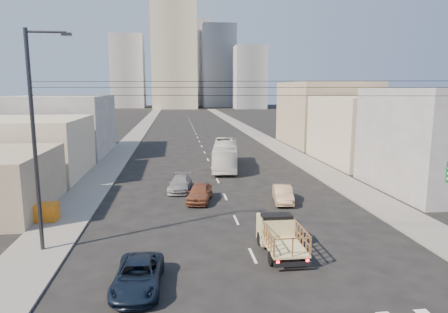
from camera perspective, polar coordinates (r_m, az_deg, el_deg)
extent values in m
plane|color=black|center=(20.56, 5.23, -16.14)|extent=(420.00, 420.00, 0.00)
cube|color=slate|center=(88.87, -11.92, 3.70)|extent=(3.50, 180.00, 0.12)
cube|color=slate|center=(89.92, 3.20, 3.96)|extent=(3.50, 180.00, 0.12)
cube|color=silver|center=(22.34, 4.12, -13.93)|extent=(0.15, 2.00, 0.01)
cube|color=silver|center=(27.86, 1.74, -9.05)|extent=(0.15, 2.00, 0.01)
cube|color=silver|center=(33.54, 0.19, -5.79)|extent=(0.15, 2.00, 0.01)
cube|color=silver|center=(39.32, -0.90, -3.48)|extent=(0.15, 2.00, 0.01)
cube|color=silver|center=(45.16, -1.70, -1.77)|extent=(0.15, 2.00, 0.01)
cube|color=silver|center=(51.03, -2.32, -0.44)|extent=(0.15, 2.00, 0.01)
cube|color=silver|center=(56.93, -2.81, 0.61)|extent=(0.15, 2.00, 0.01)
cube|color=silver|center=(62.85, -3.21, 1.46)|extent=(0.15, 2.00, 0.01)
cube|color=silver|center=(68.79, -3.54, 2.16)|extent=(0.15, 2.00, 0.01)
cube|color=silver|center=(74.73, -3.81, 2.76)|extent=(0.15, 2.00, 0.01)
cube|color=silver|center=(80.68, -4.05, 3.26)|extent=(0.15, 2.00, 0.01)
cube|color=silver|center=(86.64, -4.25, 3.70)|extent=(0.15, 2.00, 0.01)
cube|color=silver|center=(92.60, -4.43, 4.08)|extent=(0.15, 2.00, 0.01)
cube|color=silver|center=(98.57, -4.59, 4.41)|extent=(0.15, 2.00, 0.01)
cube|color=silver|center=(104.54, -4.73, 4.71)|extent=(0.15, 2.00, 0.01)
cube|color=silver|center=(110.52, -4.85, 4.97)|extent=(0.15, 2.00, 0.01)
cube|color=silver|center=(116.50, -4.96, 5.21)|extent=(0.15, 2.00, 0.01)
cube|color=silver|center=(122.48, -5.06, 5.42)|extent=(0.15, 2.00, 0.01)
cube|color=#C4B883|center=(21.87, 8.63, -12.58)|extent=(1.90, 3.00, 0.12)
cube|color=#C4B883|center=(23.58, 7.33, -10.22)|extent=(1.90, 1.60, 1.50)
cube|color=black|center=(23.15, 7.51, -9.03)|extent=(1.70, 0.90, 0.70)
cube|color=#2D2D33|center=(20.62, 9.79, -14.94)|extent=(1.90, 0.12, 0.22)
cube|color=#FF0C0C|center=(20.37, 7.71, -14.74)|extent=(0.15, 0.05, 0.12)
cube|color=#FF0C0C|center=(20.78, 11.85, -14.36)|extent=(0.15, 0.05, 0.12)
cylinder|color=black|center=(23.68, 5.20, -11.56)|extent=(0.25, 0.76, 0.76)
cylinder|color=black|center=(24.08, 9.24, -11.28)|extent=(0.25, 0.76, 0.76)
cylinder|color=black|center=(21.16, 6.84, -14.26)|extent=(0.25, 0.76, 0.76)
cylinder|color=black|center=(21.61, 11.35, -13.86)|extent=(0.25, 0.76, 0.76)
imported|color=black|center=(19.12, -12.19, -16.33)|extent=(2.27, 4.59, 1.25)
imported|color=silver|center=(45.48, 0.19, 0.28)|extent=(4.07, 11.28, 3.07)
imported|color=brown|center=(32.13, -3.48, -5.17)|extent=(2.56, 4.54, 1.46)
imported|color=tan|center=(32.24, 8.41, -5.33)|extent=(2.02, 4.17, 1.32)
imported|color=gray|center=(35.61, -6.31, -3.88)|extent=(2.43, 4.65, 1.29)
cylinder|color=#2D2D33|center=(23.50, -25.46, 1.54)|extent=(0.22, 0.22, 12.00)
cylinder|color=#2D2D33|center=(23.20, -24.09, 15.94)|extent=(2.00, 0.12, 0.12)
cube|color=#2D2D33|center=(22.93, -21.59, 15.93)|extent=(0.50, 0.25, 0.15)
cylinder|color=black|center=(20.00, 4.73, 10.67)|extent=(23.01, 5.02, 0.02)
cylinder|color=black|center=(19.99, 4.72, 9.81)|extent=(23.01, 5.02, 0.02)
cylinder|color=black|center=(20.00, 4.70, 8.67)|extent=(23.01, 5.02, 0.02)
cube|color=orange|center=(30.00, -24.28, -7.94)|extent=(1.80, 1.20, 0.38)
cube|color=orange|center=(29.89, -24.33, -7.24)|extent=(1.80, 1.20, 0.38)
cube|color=orange|center=(29.79, -24.38, -6.54)|extent=(1.80, 1.20, 0.38)
cube|color=gray|center=(39.73, 28.54, 2.06)|extent=(10.00, 12.00, 9.00)
cube|color=#C1B59C|center=(51.97, 20.04, 3.61)|extent=(11.00, 14.00, 8.00)
cube|color=gray|center=(66.68, 14.26, 5.96)|extent=(12.00, 16.00, 10.00)
cube|color=#C1B59C|center=(45.07, -26.29, 1.07)|extent=(11.00, 12.00, 6.00)
cube|color=gray|center=(59.35, -22.10, 4.17)|extent=(12.00, 16.00, 8.00)
cube|color=tan|center=(189.26, -7.17, 15.95)|extent=(20.00, 20.00, 60.00)
cube|color=gray|center=(204.58, -0.77, 12.74)|extent=(16.00, 16.00, 40.00)
cube|color=gray|center=(199.47, -13.55, 11.69)|extent=(15.00, 15.00, 34.00)
cube|color=gray|center=(218.71, -4.42, 13.03)|extent=(18.00, 18.00, 44.00)
cube|color=gray|center=(186.29, 3.65, 11.17)|extent=(14.00, 14.00, 28.00)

